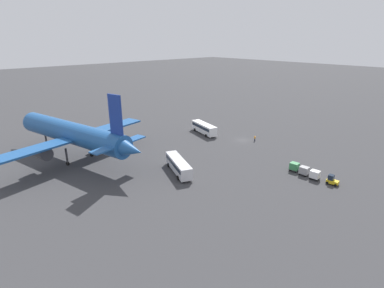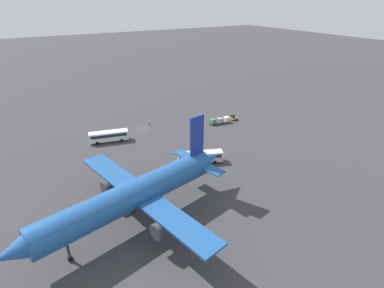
% 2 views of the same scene
% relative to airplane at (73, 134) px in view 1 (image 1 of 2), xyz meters
% --- Properties ---
extents(ground_plane, '(600.00, 600.00, 0.00)m').
position_rel_airplane_xyz_m(ground_plane, '(-19.22, -43.91, -6.99)').
color(ground_plane, '#38383A').
extents(airplane, '(46.94, 39.97, 18.58)m').
position_rel_airplane_xyz_m(airplane, '(0.00, 0.00, 0.00)').
color(airplane, '#1E5193').
rests_on(airplane, ground).
extents(shuttle_bus_near, '(12.02, 5.47, 3.32)m').
position_rel_airplane_xyz_m(shuttle_bus_near, '(-6.29, -39.98, -5.01)').
color(shuttle_bus_near, white).
rests_on(shuttle_bus_near, ground).
extents(shuttle_bus_far, '(12.18, 6.95, 3.18)m').
position_rel_airplane_xyz_m(shuttle_bus_far, '(-23.72, -14.35, -5.08)').
color(shuttle_bus_far, silver).
rests_on(shuttle_bus_far, ground).
extents(baggage_tug, '(2.51, 1.83, 2.10)m').
position_rel_airplane_xyz_m(baggage_tug, '(-50.60, -34.66, -6.05)').
color(baggage_tug, gold).
rests_on(baggage_tug, ground).
extents(worker_person, '(0.38, 0.38, 1.74)m').
position_rel_airplane_xyz_m(worker_person, '(-22.27, -45.88, -6.12)').
color(worker_person, '#1E1E2D').
rests_on(worker_person, ground).
extents(cargo_cart_white, '(2.11, 1.82, 2.06)m').
position_rel_airplane_xyz_m(cargo_cart_white, '(-46.99, -34.16, -5.80)').
color(cargo_cart_white, '#38383D').
rests_on(cargo_cart_white, ground).
extents(cargo_cart_grey, '(2.11, 1.82, 2.06)m').
position_rel_airplane_xyz_m(cargo_cart_grey, '(-44.32, -34.41, -5.80)').
color(cargo_cart_grey, '#38383D').
rests_on(cargo_cart_grey, ground).
extents(cargo_cart_green, '(2.11, 1.82, 2.06)m').
position_rel_airplane_xyz_m(cargo_cart_green, '(-41.64, -34.85, -5.80)').
color(cargo_cart_green, '#38383D').
rests_on(cargo_cart_green, ground).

